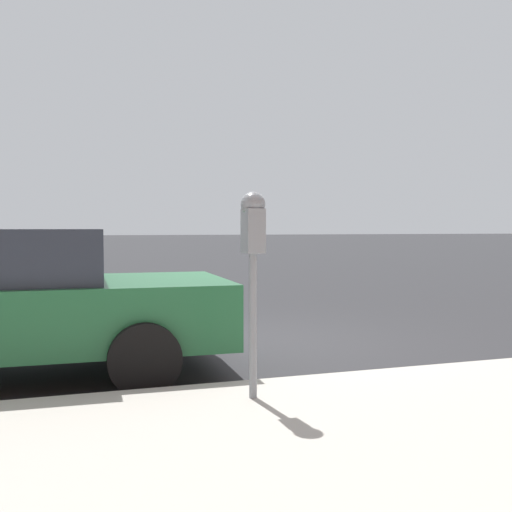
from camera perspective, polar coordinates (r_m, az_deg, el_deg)
The scene contains 2 objects.
ground_plane at distance 7.57m, azimuth -0.51°, elevation -8.39°, with size 220.00×220.00×0.00m, color #2B2B2D.
parking_meter at distance 4.57m, azimuth -0.29°, elevation 1.46°, with size 0.21×0.19×1.59m.
Camera 1 is at (-7.07, 2.25, 1.46)m, focal length 42.00 mm.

